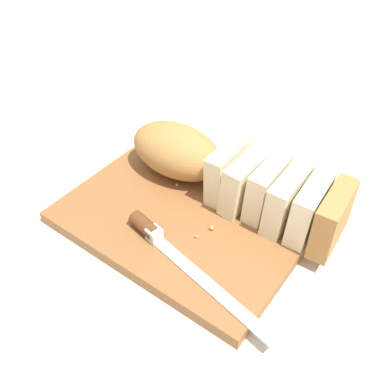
% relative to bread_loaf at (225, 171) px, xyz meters
% --- Properties ---
extents(ground_plane, '(3.00, 3.00, 0.00)m').
position_rel_bread_loaf_xyz_m(ground_plane, '(-0.02, -0.06, -0.07)').
color(ground_plane, beige).
extents(cutting_board, '(0.38, 0.32, 0.02)m').
position_rel_bread_loaf_xyz_m(cutting_board, '(-0.02, -0.06, -0.05)').
color(cutting_board, brown).
rests_on(cutting_board, ground_plane).
extents(bread_loaf, '(0.39, 0.12, 0.09)m').
position_rel_bread_loaf_xyz_m(bread_loaf, '(0.00, 0.00, 0.00)').
color(bread_loaf, '#A8753D').
rests_on(bread_loaf, cutting_board).
extents(bread_knife, '(0.28, 0.07, 0.02)m').
position_rel_bread_loaf_xyz_m(bread_knife, '(-0.00, -0.15, -0.04)').
color(bread_knife, silver).
rests_on(bread_knife, cutting_board).
extents(crumb_near_knife, '(0.01, 0.01, 0.01)m').
position_rel_bread_loaf_xyz_m(crumb_near_knife, '(-0.07, -0.04, -0.04)').
color(crumb_near_knife, tan).
rests_on(crumb_near_knife, cutting_board).
extents(crumb_near_loaf, '(0.00, 0.00, 0.00)m').
position_rel_bread_loaf_xyz_m(crumb_near_loaf, '(0.03, -0.11, -0.04)').
color(crumb_near_loaf, tan).
rests_on(crumb_near_loaf, cutting_board).
extents(crumb_stray_left, '(0.00, 0.00, 0.00)m').
position_rel_bread_loaf_xyz_m(crumb_stray_left, '(-0.05, -0.13, -0.04)').
color(crumb_stray_left, tan).
rests_on(crumb_stray_left, cutting_board).
extents(crumb_stray_right, '(0.01, 0.01, 0.01)m').
position_rel_bread_loaf_xyz_m(crumb_stray_right, '(0.03, -0.08, -0.04)').
color(crumb_stray_right, tan).
rests_on(crumb_stray_right, cutting_board).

